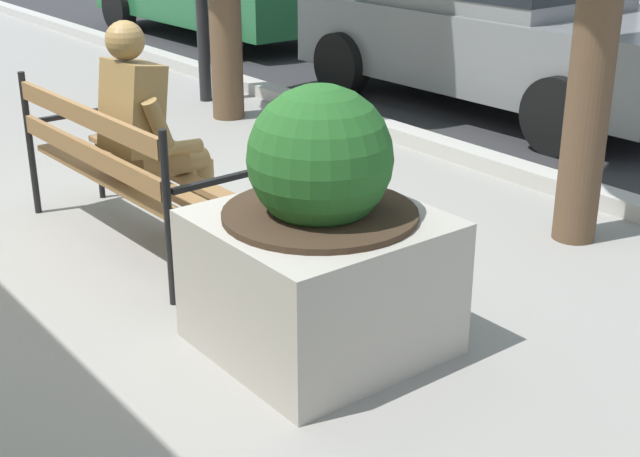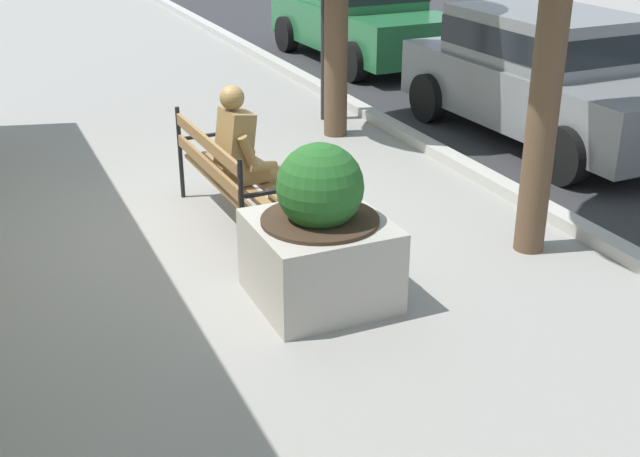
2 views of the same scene
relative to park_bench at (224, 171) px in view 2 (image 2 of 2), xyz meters
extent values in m
plane|color=gray|center=(-0.03, 0.01, -0.54)|extent=(80.00, 80.00, 0.00)
cube|color=#B2AFA8|center=(-0.03, 2.91, -0.48)|extent=(60.00, 0.20, 0.12)
cube|color=olive|center=(0.00, -0.07, -0.09)|extent=(1.70, 0.16, 0.04)
cube|color=olive|center=(0.00, 0.11, -0.09)|extent=(1.70, 0.16, 0.04)
cube|color=olive|center=(-0.01, 0.29, -0.09)|extent=(1.70, 0.16, 0.04)
cube|color=olive|center=(0.00, -0.16, 0.08)|extent=(1.70, 0.09, 0.11)
cube|color=olive|center=(0.00, -0.16, 0.30)|extent=(1.70, 0.09, 0.11)
cylinder|color=black|center=(-0.89, 0.28, -0.32)|extent=(0.04, 0.04, 0.45)
cylinder|color=black|center=(-0.87, -0.19, -0.07)|extent=(0.04, 0.04, 0.95)
cube|color=black|center=(-0.88, 0.08, 0.08)|extent=(0.05, 0.48, 0.03)
cylinder|color=black|center=(0.87, 0.34, -0.32)|extent=(0.04, 0.04, 0.45)
cylinder|color=black|center=(0.88, -0.13, -0.07)|extent=(0.04, 0.04, 0.95)
cube|color=black|center=(0.88, 0.14, 0.08)|extent=(0.05, 0.48, 0.03)
cube|color=olive|center=(0.13, 0.17, 0.02)|extent=(0.37, 0.36, 0.16)
cube|color=olive|center=(0.14, 0.07, 0.34)|extent=(0.39, 0.33, 0.55)
sphere|color=olive|center=(0.14, 0.06, 0.72)|extent=(0.22, 0.22, 0.22)
cylinder|color=olive|center=(-0.08, 0.06, 0.29)|extent=(0.11, 0.19, 0.29)
cylinder|color=olive|center=(-0.11, 0.20, 0.12)|extent=(0.11, 0.27, 0.10)
cylinder|color=olive|center=(0.36, 0.11, 0.29)|extent=(0.11, 0.19, 0.29)
cylinder|color=olive|center=(0.35, 0.25, 0.12)|extent=(0.11, 0.27, 0.10)
cylinder|color=olive|center=(0.02, 0.30, -0.02)|extent=(0.17, 0.38, 0.14)
cylinder|color=olive|center=(0.00, 0.48, -0.29)|extent=(0.11, 0.11, 0.50)
cube|color=olive|center=(0.00, 0.54, -0.51)|extent=(0.14, 0.25, 0.07)
cylinder|color=olive|center=(0.20, 0.32, -0.02)|extent=(0.17, 0.38, 0.14)
cylinder|color=olive|center=(0.18, 0.50, -0.29)|extent=(0.11, 0.11, 0.50)
cube|color=olive|center=(0.18, 0.56, -0.51)|extent=(0.14, 0.25, 0.07)
cube|color=olive|center=(0.30, 0.61, -0.46)|extent=(0.30, 0.21, 0.16)
cube|color=#A8A399|center=(1.70, 0.21, -0.21)|extent=(1.00, 1.00, 0.66)
cylinder|color=#38281C|center=(1.70, 0.21, 0.13)|extent=(0.90, 0.90, 0.03)
sphere|color=#235B23|center=(1.70, 0.21, 0.40)|extent=(0.66, 0.66, 0.66)
cylinder|color=brown|center=(-2.22, 2.17, 0.65)|extent=(0.29, 0.29, 2.40)
cylinder|color=brown|center=(1.60, 2.28, 1.04)|extent=(0.26, 0.26, 3.16)
cube|color=#236638|center=(-6.03, 4.44, 0.07)|extent=(4.15, 1.82, 0.70)
cylinder|color=black|center=(-4.72, 5.33, -0.22)|extent=(0.65, 0.24, 0.64)
cylinder|color=black|center=(-4.67, 3.63, -0.22)|extent=(0.65, 0.24, 0.64)
cylinder|color=black|center=(-7.39, 5.26, -0.22)|extent=(0.65, 0.24, 0.64)
cylinder|color=black|center=(-7.34, 3.56, -0.22)|extent=(0.65, 0.24, 0.64)
cube|color=slate|center=(-0.95, 4.44, 0.07)|extent=(4.15, 1.82, 0.70)
cube|color=slate|center=(-1.10, 4.44, 0.72)|extent=(2.18, 1.63, 0.60)
cube|color=black|center=(-1.10, 4.44, 0.72)|extent=(2.19, 1.64, 0.33)
cylinder|color=black|center=(0.40, 3.63, -0.22)|extent=(0.65, 0.24, 0.64)
cylinder|color=black|center=(-2.31, 5.26, -0.22)|extent=(0.65, 0.24, 0.64)
cylinder|color=black|center=(-2.26, 3.56, -0.22)|extent=(0.65, 0.24, 0.64)
camera|label=1|loc=(4.68, -2.09, 1.57)|focal=49.72mm
camera|label=2|loc=(6.88, -2.09, 2.54)|focal=45.97mm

